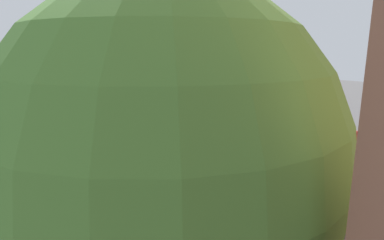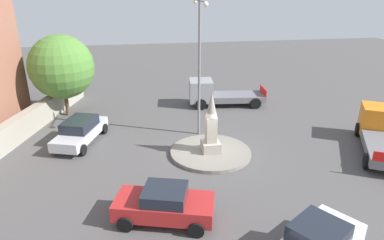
{
  "view_description": "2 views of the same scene",
  "coord_description": "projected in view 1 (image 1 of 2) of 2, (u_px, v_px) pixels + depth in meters",
  "views": [
    {
      "loc": [
        10.07,
        12.37,
        4.96
      ],
      "look_at": [
        0.47,
        -0.19,
        1.41
      ],
      "focal_mm": 29.95,
      "sensor_mm": 36.0,
      "label": 1
    },
    {
      "loc": [
        -16.79,
        3.97,
        8.92
      ],
      "look_at": [
        0.95,
        0.91,
        1.77
      ],
      "focal_mm": 31.75,
      "sensor_mm": 36.0,
      "label": 2
    }
  ],
  "objects": [
    {
      "name": "car_red_near_island",
      "position": [
        316.0,
        128.0,
        17.24
      ],
      "size": [
        2.81,
        4.27,
        1.49
      ],
      "color": "#B22323",
      "rests_on": "ground"
    },
    {
      "name": "traffic_island",
      "position": [
        201.0,
        144.0,
        16.62
      ],
      "size": [
        4.57,
        4.57,
        0.2
      ],
      "primitive_type": "cylinder",
      "color": "gray",
      "rests_on": "ground"
    },
    {
      "name": "streetlamp",
      "position": [
        152.0,
        44.0,
        13.71
      ],
      "size": [
        3.48,
        0.28,
        8.59
      ],
      "color": "slate",
      "rests_on": "ground"
    },
    {
      "name": "truck_grey_waiting",
      "position": [
        15.0,
        146.0,
        13.4
      ],
      "size": [
        2.83,
        6.07,
        2.07
      ],
      "color": "gray",
      "rests_on": "ground"
    },
    {
      "name": "truck_orange_parked_left",
      "position": [
        128.0,
        101.0,
        24.72
      ],
      "size": [
        6.38,
        4.83,
        2.11
      ],
      "color": "orange",
      "rests_on": "ground"
    },
    {
      "name": "car_silver_far_side",
      "position": [
        289.0,
        200.0,
        9.05
      ],
      "size": [
        4.73,
        3.01,
        1.5
      ],
      "color": "#B7BABF",
      "rests_on": "ground"
    },
    {
      "name": "tree_near_wall",
      "position": [
        166.0,
        155.0,
        4.18
      ],
      "size": [
        4.49,
        4.49,
        5.84
      ],
      "color": "brown",
      "rests_on": "ground"
    },
    {
      "name": "monument",
      "position": [
        202.0,
        115.0,
        16.28
      ],
      "size": [
        1.01,
        1.01,
        3.47
      ],
      "color": "#9E9687",
      "rests_on": "traffic_island"
    },
    {
      "name": "ground_plane",
      "position": [
        201.0,
        146.0,
        16.64
      ],
      "size": [
        80.0,
        80.0,
        0.0
      ],
      "primitive_type": "plane",
      "color": "#4F4C4C"
    },
    {
      "name": "car_white_approaching",
      "position": [
        279.0,
        108.0,
        22.89
      ],
      "size": [
        3.57,
        4.19,
        1.58
      ],
      "color": "silver",
      "rests_on": "ground"
    }
  ]
}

